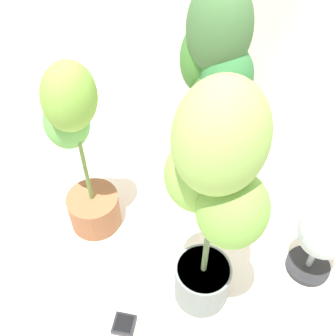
% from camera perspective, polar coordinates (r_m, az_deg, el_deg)
% --- Properties ---
extents(ground_plane, '(8.00, 8.00, 0.00)m').
position_cam_1_polar(ground_plane, '(1.83, -2.03, -9.34)').
color(ground_plane, silver).
rests_on(ground_plane, ground).
extents(potted_plant_front_right, '(0.39, 0.30, 1.01)m').
position_cam_1_polar(potted_plant_front_right, '(1.17, 6.47, -3.53)').
color(potted_plant_front_right, slate).
rests_on(potted_plant_front_right, ground).
extents(potted_plant_front_left, '(0.28, 0.24, 0.83)m').
position_cam_1_polar(potted_plant_front_left, '(1.58, -12.26, 2.39)').
color(potted_plant_front_left, brown).
rests_on(potted_plant_front_left, ground).
extents(potted_plant_back_center, '(0.38, 0.31, 0.95)m').
position_cam_1_polar(potted_plant_back_center, '(1.74, 6.46, 13.12)').
color(potted_plant_back_center, slate).
rests_on(potted_plant_back_center, ground).
extents(hygrometer_box, '(0.10, 0.10, 0.03)m').
position_cam_1_polar(hygrometer_box, '(1.65, -6.14, -20.84)').
color(hygrometer_box, black).
rests_on(hygrometer_box, ground).
extents(floor_fan, '(0.28, 0.28, 0.36)m').
position_cam_1_polar(floor_fan, '(1.66, 20.70, -8.93)').
color(floor_fan, '#242428').
rests_on(floor_fan, ground).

